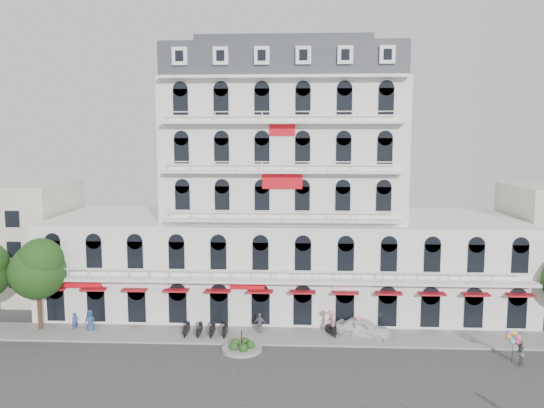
# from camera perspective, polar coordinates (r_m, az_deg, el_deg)

# --- Properties ---
(ground) EXTENTS (120.00, 120.00, 0.00)m
(ground) POSITION_cam_1_polar(r_m,az_deg,el_deg) (37.85, 0.51, -19.02)
(ground) COLOR #38383A
(ground) RESTS_ON ground
(sidewalk) EXTENTS (53.00, 4.00, 0.16)m
(sidewalk) POSITION_cam_1_polar(r_m,az_deg,el_deg) (46.08, 0.96, -14.02)
(sidewalk) COLOR gray
(sidewalk) RESTS_ON ground
(main_building) EXTENTS (45.00, 15.00, 25.80)m
(main_building) POSITION_cam_1_polar(r_m,az_deg,el_deg) (52.43, 1.29, -0.29)
(main_building) COLOR silver
(main_building) RESTS_ON ground
(flank_building_west) EXTENTS (14.00, 10.00, 12.00)m
(flank_building_west) POSITION_cam_1_polar(r_m,az_deg,el_deg) (63.32, -26.99, -3.43)
(flank_building_west) COLOR beige
(flank_building_west) RESTS_ON ground
(traffic_island) EXTENTS (3.20, 3.20, 1.60)m
(traffic_island) POSITION_cam_1_polar(r_m,az_deg,el_deg) (43.42, -3.27, -15.13)
(traffic_island) COLOR gray
(traffic_island) RESTS_ON ground
(parked_scooter_row) EXTENTS (4.40, 1.80, 1.10)m
(parked_scooter_row) POSITION_cam_1_polar(r_m,az_deg,el_deg) (46.54, -7.13, -13.97)
(parked_scooter_row) COLOR black
(parked_scooter_row) RESTS_ON ground
(tree_west_inner) EXTENTS (4.76, 4.76, 8.25)m
(tree_west_inner) POSITION_cam_1_polar(r_m,az_deg,el_deg) (50.05, -23.89, -6.22)
(tree_west_inner) COLOR #382314
(tree_west_inner) RESTS_ON ground
(parked_car) EXTENTS (4.94, 3.37, 1.56)m
(parked_car) POSITION_cam_1_polar(r_m,az_deg,el_deg) (46.54, 9.78, -12.99)
(parked_car) COLOR white
(parked_car) RESTS_ON ground
(rider_center) EXTENTS (1.13, 1.60, 2.33)m
(rider_center) POSITION_cam_1_polar(r_m,az_deg,el_deg) (46.07, 6.34, -12.53)
(rider_center) COLOR black
(rider_center) RESTS_ON ground
(pedestrian_left) EXTENTS (0.99, 0.69, 1.93)m
(pedestrian_left) POSITION_cam_1_polar(r_m,az_deg,el_deg) (49.56, -18.99, -11.79)
(pedestrian_left) COLOR navy
(pedestrian_left) RESTS_ON ground
(pedestrian_mid) EXTENTS (1.15, 0.63, 1.85)m
(pedestrian_mid) POSITION_cam_1_polar(r_m,az_deg,el_deg) (46.34, -1.31, -12.79)
(pedestrian_mid) COLOR slate
(pedestrian_mid) RESTS_ON ground
(pedestrian_right) EXTENTS (1.27, 1.10, 1.70)m
(pedestrian_right) POSITION_cam_1_polar(r_m,az_deg,el_deg) (46.55, 9.22, -12.88)
(pedestrian_right) COLOR pink
(pedestrian_right) RESTS_ON ground
(pedestrian_far) EXTENTS (0.68, 0.72, 1.65)m
(pedestrian_far) POSITION_cam_1_polar(r_m,az_deg,el_deg) (50.11, -20.44, -11.82)
(pedestrian_far) COLOR navy
(pedestrian_far) RESTS_ON ground
(balloon_vendor) EXTENTS (1.49, 1.38, 2.45)m
(balloon_vendor) POSITION_cam_1_polar(r_m,az_deg,el_deg) (44.45, 24.90, -13.88)
(balloon_vendor) COLOR #58575E
(balloon_vendor) RESTS_ON ground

